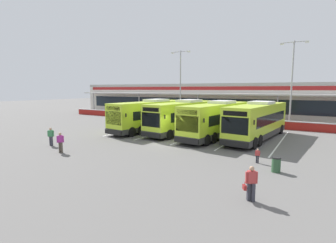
% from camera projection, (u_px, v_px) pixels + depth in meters
% --- Properties ---
extents(ground_plane, '(200.00, 200.00, 0.00)m').
position_uv_depth(ground_plane, '(173.00, 144.00, 23.23)').
color(ground_plane, '#605E5B').
extents(terminal_building, '(70.00, 13.00, 6.00)m').
position_uv_depth(terminal_building, '(247.00, 100.00, 45.74)').
color(terminal_building, beige).
rests_on(terminal_building, ground).
extents(red_barrier_wall, '(60.00, 0.40, 1.10)m').
position_uv_depth(red_barrier_wall, '(224.00, 121.00, 35.50)').
color(red_barrier_wall, maroon).
rests_on(red_barrier_wall, ground).
extents(coach_bus_leftmost, '(3.98, 12.35, 3.78)m').
position_uv_depth(coach_bus_leftmost, '(151.00, 116.00, 30.87)').
color(coach_bus_leftmost, '#B7DB2D').
rests_on(coach_bus_leftmost, ground).
extents(coach_bus_left_centre, '(3.98, 12.35, 3.78)m').
position_uv_depth(coach_bus_left_centre, '(185.00, 117.00, 29.33)').
color(coach_bus_left_centre, '#B7DB2D').
rests_on(coach_bus_left_centre, ground).
extents(coach_bus_centre, '(3.98, 12.35, 3.78)m').
position_uv_depth(coach_bus_centre, '(218.00, 120.00, 26.57)').
color(coach_bus_centre, '#B7DB2D').
rests_on(coach_bus_centre, ground).
extents(coach_bus_right_centre, '(3.98, 12.35, 3.78)m').
position_uv_depth(coach_bus_right_centre, '(258.00, 121.00, 25.34)').
color(coach_bus_right_centre, '#B7DB2D').
rests_on(coach_bus_right_centre, ground).
extents(bay_stripe_far_west, '(0.14, 13.00, 0.01)m').
position_uv_depth(bay_stripe_far_west, '(140.00, 128.00, 32.61)').
color(bay_stripe_far_west, silver).
rests_on(bay_stripe_far_west, ground).
extents(bay_stripe_west, '(0.14, 13.00, 0.01)m').
position_uv_depth(bay_stripe_west, '(167.00, 131.00, 30.47)').
color(bay_stripe_west, silver).
rests_on(bay_stripe_west, ground).
extents(bay_stripe_mid_west, '(0.14, 13.00, 0.01)m').
position_uv_depth(bay_stripe_mid_west, '(199.00, 134.00, 28.34)').
color(bay_stripe_mid_west, silver).
rests_on(bay_stripe_mid_west, ground).
extents(bay_stripe_centre, '(0.14, 13.00, 0.01)m').
position_uv_depth(bay_stripe_centre, '(237.00, 138.00, 26.20)').
color(bay_stripe_centre, silver).
rests_on(bay_stripe_centre, ground).
extents(bay_stripe_mid_east, '(0.14, 13.00, 0.01)m').
position_uv_depth(bay_stripe_mid_east, '(280.00, 142.00, 24.06)').
color(bay_stripe_mid_east, silver).
rests_on(bay_stripe_mid_east, ground).
extents(pedestrian_with_handbag, '(0.63, 0.47, 1.62)m').
position_uv_depth(pedestrian_with_handbag, '(251.00, 183.00, 11.31)').
color(pedestrian_with_handbag, '#33333D').
rests_on(pedestrian_with_handbag, ground).
extents(pedestrian_in_dark_coat, '(0.49, 0.39, 1.62)m').
position_uv_depth(pedestrian_in_dark_coat, '(51.00, 136.00, 22.43)').
color(pedestrian_in_dark_coat, '#33333D').
rests_on(pedestrian_in_dark_coat, ground).
extents(pedestrian_child, '(0.33, 0.18, 1.00)m').
position_uv_depth(pedestrian_child, '(257.00, 155.00, 17.17)').
color(pedestrian_child, black).
rests_on(pedestrian_child, ground).
extents(pedestrian_near_bin, '(0.42, 0.47, 1.62)m').
position_uv_depth(pedestrian_near_bin, '(60.00, 142.00, 19.93)').
color(pedestrian_near_bin, '#4C4238').
rests_on(pedestrian_near_bin, ground).
extents(lamp_post_west, '(3.24, 0.28, 11.00)m').
position_uv_depth(lamp_post_west, '(180.00, 81.00, 40.11)').
color(lamp_post_west, '#9E9EA3').
rests_on(lamp_post_west, ground).
extents(lamp_post_centre, '(3.24, 0.28, 11.00)m').
position_uv_depth(lamp_post_centre, '(292.00, 79.00, 32.06)').
color(lamp_post_centre, '#9E9EA3').
rests_on(lamp_post_centre, ground).
extents(litter_bin, '(0.54, 0.54, 0.93)m').
position_uv_depth(litter_bin, '(276.00, 165.00, 15.32)').
color(litter_bin, '#2D5133').
rests_on(litter_bin, ground).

